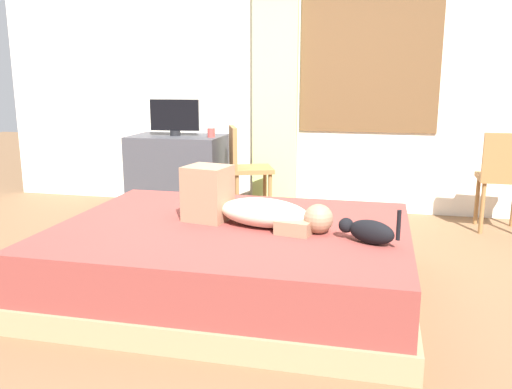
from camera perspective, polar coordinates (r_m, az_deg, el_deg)
ground_plane at (r=3.41m, az=-1.03°, el=-10.13°), size 16.00×16.00×0.00m
back_wall_with_window at (r=5.35m, az=5.17°, el=13.99°), size 6.40×0.14×2.90m
bed at (r=3.30m, az=-2.49°, el=-6.91°), size 2.15×1.67×0.43m
person_lying at (r=3.21m, az=-0.76°, el=-1.27°), size 0.94×0.42×0.34m
cat at (r=2.93m, az=11.93°, el=-3.84°), size 0.33×0.22×0.21m
desk at (r=5.36m, az=-8.34°, el=2.30°), size 0.90×0.56×0.74m
tv_monitor at (r=5.29m, az=-8.68°, el=8.20°), size 0.48×0.10×0.35m
cup at (r=5.13m, az=-4.81°, el=6.60°), size 0.07×0.07×0.09m
chair_by_desk at (r=4.96m, az=-1.31°, el=3.24°), size 0.49×0.49×0.86m
chair_spare at (r=4.94m, az=24.91°, el=2.01°), size 0.39×0.39×0.86m
curtain_left at (r=5.28m, az=2.05°, el=12.01°), size 0.44×0.06×2.52m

